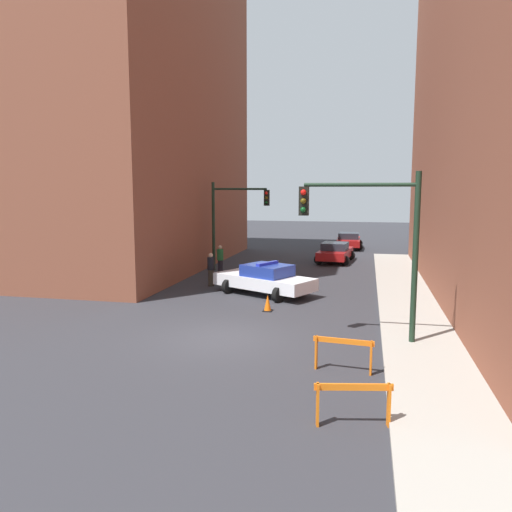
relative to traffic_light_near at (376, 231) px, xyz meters
The scene contains 13 objects.
ground_plane 5.93m from the traffic_light_near, behind, with size 120.00×120.00×0.00m, color #2D2D33.
sidewalk_right 3.81m from the traffic_light_near, 20.04° to the right, with size 2.40×44.00×0.12m.
building_corner_left 22.47m from the traffic_light_near, 141.17° to the left, with size 14.00×20.00×20.26m.
traffic_light_near is the anchor object (origin of this frame).
traffic_light_far 14.88m from the traffic_light_near, 122.67° to the left, with size 3.44×0.35×5.20m.
police_car 8.40m from the traffic_light_near, 126.96° to the left, with size 5.03×3.79×1.52m.
parked_car_near 17.80m from the traffic_light_near, 97.48° to the left, with size 2.55×4.46×1.31m.
parked_car_mid 25.47m from the traffic_light_near, 93.87° to the left, with size 2.32×4.33×1.31m.
pedestrian_crossing 11.30m from the traffic_light_near, 135.13° to the left, with size 0.48×0.48×1.66m.
pedestrian_corner 14.13m from the traffic_light_near, 126.77° to the left, with size 0.41×0.41×1.66m.
barrier_front 6.50m from the traffic_light_near, 94.44° to the right, with size 1.58×0.46×0.90m.
barrier_mid 4.08m from the traffic_light_near, 106.23° to the right, with size 1.60×0.32×0.90m.
traffic_cone 6.12m from the traffic_light_near, 140.67° to the left, with size 0.36×0.36×0.66m.
Camera 1 is at (4.45, -15.06, 4.78)m, focal length 35.00 mm.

